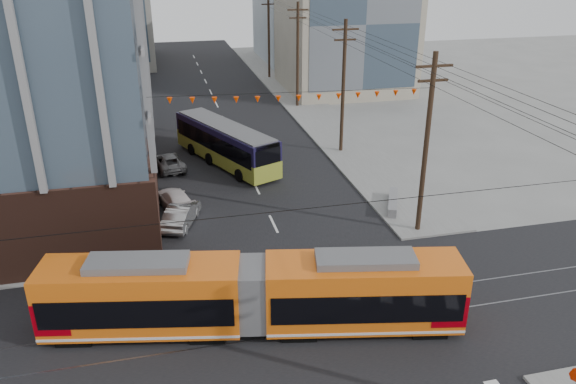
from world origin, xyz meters
name	(u,v)px	position (x,y,z in m)	size (l,w,h in m)	color
ground	(345,373)	(0.00, 0.00, 0.00)	(160.00, 160.00, 0.00)	slate
bg_bldg_nw_near	(51,17)	(-17.00, 52.00, 9.00)	(18.00, 16.00, 18.00)	#8C99A5
bg_bldg_ne_near	(344,22)	(16.00, 48.00, 8.00)	(14.00, 14.00, 16.00)	gray
bg_bldg_ne_far	(314,12)	(18.00, 68.00, 7.00)	(16.00, 16.00, 14.00)	#8C99A5
utility_pole_far	(269,36)	(8.50, 56.00, 5.50)	(0.30, 0.30, 11.00)	black
streetcar	(253,295)	(-3.12, 3.84, 1.82)	(18.84, 2.65, 3.63)	#E05E11
city_bus	(225,144)	(-1.44, 25.55, 1.67)	(2.56, 11.82, 3.35)	#171236
parked_car_silver	(181,214)	(-5.68, 15.33, 0.70)	(1.47, 4.22, 1.39)	#999999
parked_car_white	(175,199)	(-5.93, 17.96, 0.63)	(1.77, 4.35, 1.26)	silver
parked_car_grey	(168,162)	(-6.04, 25.34, 0.61)	(2.03, 4.41, 1.22)	#505152
jersey_barrier	(393,203)	(8.30, 14.42, 0.37)	(0.84, 3.73, 0.75)	gray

